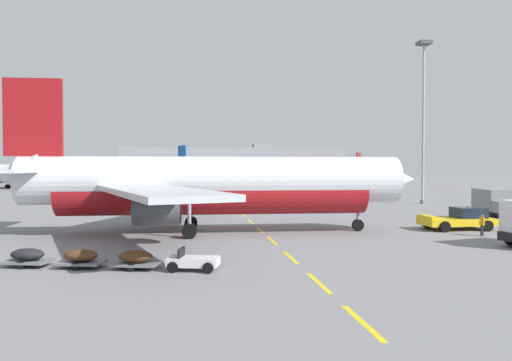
{
  "coord_description": "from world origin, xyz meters",
  "views": [
    {
      "loc": [
        12.13,
        -21.09,
        5.37
      ],
      "look_at": [
        17.45,
        18.45,
        4.25
      ],
      "focal_mm": 34.34,
      "sensor_mm": 36.0,
      "label": 1
    }
  ],
  "objects_px": {
    "pushback_tug": "(459,219)",
    "airliner_mid_left": "(206,176)",
    "apron_light_mast_far": "(424,102)",
    "baggage_train": "(109,258)",
    "ground_power_truck": "(496,204)",
    "airliner_foreground": "(208,184)",
    "airliner_far_center": "(346,176)",
    "airliner_far_right": "(7,173)",
    "ground_crew_worker": "(482,224)"
  },
  "relations": [
    {
      "from": "baggage_train",
      "to": "ground_power_truck",
      "type": "bearing_deg",
      "value": 27.84
    },
    {
      "from": "airliner_far_right",
      "to": "ground_power_truck",
      "type": "distance_m",
      "value": 109.31
    },
    {
      "from": "apron_light_mast_far",
      "to": "airliner_mid_left",
      "type": "bearing_deg",
      "value": 128.14
    },
    {
      "from": "baggage_train",
      "to": "apron_light_mast_far",
      "type": "bearing_deg",
      "value": 47.0
    },
    {
      "from": "airliner_far_right",
      "to": "airliner_far_center",
      "type": "bearing_deg",
      "value": -0.55
    },
    {
      "from": "airliner_foreground",
      "to": "apron_light_mast_far",
      "type": "bearing_deg",
      "value": 40.59
    },
    {
      "from": "airliner_far_right",
      "to": "airliner_foreground",
      "type": "bearing_deg",
      "value": -62.16
    },
    {
      "from": "ground_crew_worker",
      "to": "airliner_far_center",
      "type": "bearing_deg",
      "value": 78.4
    },
    {
      "from": "airliner_foreground",
      "to": "pushback_tug",
      "type": "xyz_separation_m",
      "value": [
        21.41,
        -0.51,
        -3.05
      ]
    },
    {
      "from": "airliner_mid_left",
      "to": "ground_crew_worker",
      "type": "height_order",
      "value": "airliner_mid_left"
    },
    {
      "from": "pushback_tug",
      "to": "apron_light_mast_far",
      "type": "xyz_separation_m",
      "value": [
        10.62,
        27.96,
        13.78
      ]
    },
    {
      "from": "airliner_foreground",
      "to": "ground_power_truck",
      "type": "distance_m",
      "value": 29.1
    },
    {
      "from": "airliner_foreground",
      "to": "airliner_far_center",
      "type": "height_order",
      "value": "airliner_foreground"
    },
    {
      "from": "ground_power_truck",
      "to": "baggage_train",
      "type": "relative_size",
      "value": 0.63
    },
    {
      "from": "airliner_far_center",
      "to": "baggage_train",
      "type": "distance_m",
      "value": 107.78
    },
    {
      "from": "airliner_mid_left",
      "to": "airliner_foreground",
      "type": "bearing_deg",
      "value": -91.74
    },
    {
      "from": "airliner_far_center",
      "to": "apron_light_mast_far",
      "type": "xyz_separation_m",
      "value": [
        -7.34,
        -57.41,
        11.64
      ]
    },
    {
      "from": "airliner_mid_left",
      "to": "airliner_far_right",
      "type": "height_order",
      "value": "airliner_far_right"
    },
    {
      "from": "airliner_foreground",
      "to": "airliner_far_center",
      "type": "distance_m",
      "value": 93.55
    },
    {
      "from": "airliner_foreground",
      "to": "airliner_far_right",
      "type": "bearing_deg",
      "value": 117.84
    },
    {
      "from": "airliner_far_right",
      "to": "ground_power_truck",
      "type": "relative_size",
      "value": 4.54
    },
    {
      "from": "ground_crew_worker",
      "to": "airliner_mid_left",
      "type": "bearing_deg",
      "value": 105.22
    },
    {
      "from": "pushback_tug",
      "to": "ground_power_truck",
      "type": "height_order",
      "value": "ground_power_truck"
    },
    {
      "from": "baggage_train",
      "to": "airliner_foreground",
      "type": "bearing_deg",
      "value": 66.37
    },
    {
      "from": "pushback_tug",
      "to": "airliner_mid_left",
      "type": "xyz_separation_m",
      "value": [
        -19.42,
        66.21,
        2.45
      ]
    },
    {
      "from": "ground_power_truck",
      "to": "airliner_foreground",
      "type": "bearing_deg",
      "value": -169.92
    },
    {
      "from": "airliner_foreground",
      "to": "ground_power_truck",
      "type": "xyz_separation_m",
      "value": [
        28.56,
        5.08,
        -2.3
      ]
    },
    {
      "from": "ground_crew_worker",
      "to": "apron_light_mast_far",
      "type": "height_order",
      "value": "apron_light_mast_far"
    },
    {
      "from": "ground_power_truck",
      "to": "baggage_train",
      "type": "distance_m",
      "value": 38.76
    },
    {
      "from": "ground_power_truck",
      "to": "airliner_mid_left",
      "type": "bearing_deg",
      "value": 113.66
    },
    {
      "from": "airliner_far_right",
      "to": "apron_light_mast_far",
      "type": "xyz_separation_m",
      "value": [
        77.28,
        -58.22,
        10.91
      ]
    },
    {
      "from": "airliner_far_center",
      "to": "ground_power_truck",
      "type": "relative_size",
      "value": 3.3
    },
    {
      "from": "airliner_foreground",
      "to": "airliner_mid_left",
      "type": "distance_m",
      "value": 65.74
    },
    {
      "from": "airliner_foreground",
      "to": "ground_power_truck",
      "type": "relative_size",
      "value": 4.75
    },
    {
      "from": "airliner_foreground",
      "to": "ground_crew_worker",
      "type": "distance_m",
      "value": 21.72
    },
    {
      "from": "pushback_tug",
      "to": "baggage_train",
      "type": "distance_m",
      "value": 29.86
    },
    {
      "from": "ground_power_truck",
      "to": "ground_crew_worker",
      "type": "relative_size",
      "value": 4.39
    },
    {
      "from": "airliner_foreground",
      "to": "pushback_tug",
      "type": "distance_m",
      "value": 21.64
    },
    {
      "from": "airliner_foreground",
      "to": "ground_crew_worker",
      "type": "bearing_deg",
      "value": -11.69
    },
    {
      "from": "ground_crew_worker",
      "to": "apron_light_mast_far",
      "type": "bearing_deg",
      "value": 70.97
    },
    {
      "from": "airliner_far_center",
      "to": "ground_crew_worker",
      "type": "xyz_separation_m",
      "value": [
        -18.31,
        -89.22,
        -2.09
      ]
    },
    {
      "from": "airliner_far_right",
      "to": "baggage_train",
      "type": "bearing_deg",
      "value": -68.16
    },
    {
      "from": "ground_power_truck",
      "to": "apron_light_mast_far",
      "type": "height_order",
      "value": "apron_light_mast_far"
    },
    {
      "from": "ground_power_truck",
      "to": "apron_light_mast_far",
      "type": "relative_size",
      "value": 0.31
    },
    {
      "from": "pushback_tug",
      "to": "airliner_far_center",
      "type": "relative_size",
      "value": 0.25
    },
    {
      "from": "airliner_foreground",
      "to": "airliner_mid_left",
      "type": "xyz_separation_m",
      "value": [
        2.0,
        65.71,
        -0.6
      ]
    },
    {
      "from": "pushback_tug",
      "to": "airliner_foreground",
      "type": "bearing_deg",
      "value": 178.64
    },
    {
      "from": "airliner_mid_left",
      "to": "baggage_train",
      "type": "relative_size",
      "value": 2.42
    },
    {
      "from": "airliner_foreground",
      "to": "ground_crew_worker",
      "type": "xyz_separation_m",
      "value": [
        21.07,
        -4.36,
        -3.0
      ]
    },
    {
      "from": "baggage_train",
      "to": "pushback_tug",
      "type": "bearing_deg",
      "value": 24.77
    }
  ]
}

